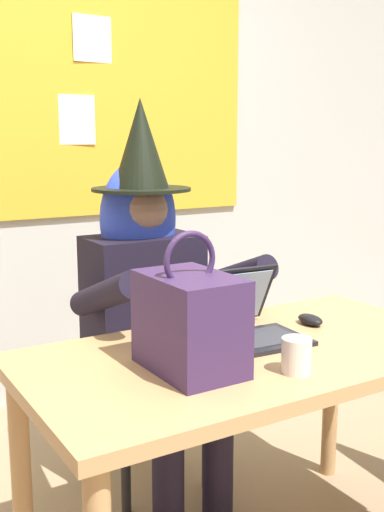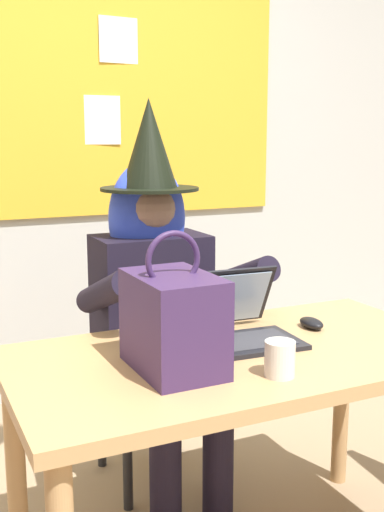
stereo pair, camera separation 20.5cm
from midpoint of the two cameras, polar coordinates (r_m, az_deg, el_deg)
The scene contains 8 objects.
wall_back_bulletin at distance 3.23m, azimuth -16.25°, elevation 10.57°, with size 6.02×1.84×2.68m.
desk_main at distance 1.89m, azimuth 2.30°, elevation -11.23°, with size 1.37×0.73×0.72m.
chair_at_desk at distance 2.51m, azimuth -7.41°, elevation -8.60°, with size 0.43×0.43×0.91m.
person_costumed at distance 2.32m, azimuth -6.41°, elevation -2.63°, with size 0.60×0.65×1.48m.
laptop at distance 1.94m, azimuth 1.90°, elevation -6.17°, with size 0.32×0.34×0.21m.
computer_mouse at distance 2.11m, azimuth 8.05°, elevation -5.83°, with size 0.06×0.10×0.03m, color black.
handbag at distance 1.66m, azimuth -3.76°, elevation -6.05°, with size 0.20×0.30×0.38m.
coffee_mug at distance 1.67m, azimuth 6.05°, elevation -9.10°, with size 0.08×0.08×0.10m, color silver.
Camera 1 is at (-0.98, -1.27, 1.33)m, focal length 43.68 mm.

